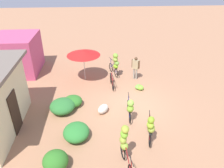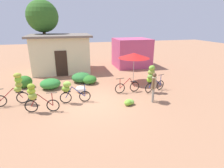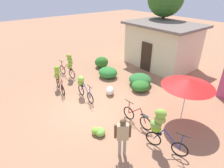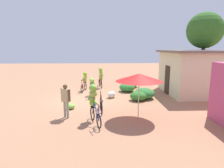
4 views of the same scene
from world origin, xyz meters
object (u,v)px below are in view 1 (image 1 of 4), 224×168
Objects in this scene: bicycle_leftmost at (125,143)px; produce_sack at (103,109)px; market_umbrella at (83,53)px; person_vendor at (136,66)px; bicycle_center_loaded at (130,108)px; shop_pink at (18,54)px; bicycle_by_shop at (112,81)px; bicycle_rightmost at (115,63)px; bicycle_near_pile at (150,127)px; banana_pile_on_ground at (139,87)px.

bicycle_leftmost is 2.40× the size of produce_sack.
market_umbrella is 1.34× the size of person_vendor.
bicycle_center_loaded is 2.30× the size of produce_sack.
bicycle_center_loaded is (-6.09, -7.12, -0.57)m from shop_pink.
bicycle_by_shop is at bearing -112.38° from shop_pink.
bicycle_leftmost is at bearing -165.41° from market_umbrella.
bicycle_rightmost is at bearing -80.24° from market_umbrella.
person_vendor is at bearing -92.90° from market_umbrella.
shop_pink reaches higher than market_umbrella.
bicycle_near_pile is 1.72m from bicycle_center_loaded.
bicycle_center_loaded is at bearing 22.37° from bicycle_near_pile.
bicycle_near_pile is 3.07m from produce_sack.
bicycle_leftmost is 5.82m from banana_pile_on_ground.
banana_pile_on_ground is (-0.49, -1.68, -0.20)m from bicycle_by_shop.
bicycle_by_shop is at bearing 11.00° from bicycle_center_loaded.
person_vendor reaches higher than bicycle_near_pile.
banana_pile_on_ground is at bearing -15.99° from bicycle_leftmost.
bicycle_leftmost is at bearing 167.64° from bicycle_center_loaded.
shop_pink is 1.90× the size of bicycle_rightmost.
bicycle_rightmost is (7.44, -0.22, 0.03)m from bicycle_leftmost.
market_umbrella reaches higher than person_vendor.
shop_pink is at bearing 45.37° from bicycle_near_pile.
bicycle_leftmost is 1.05× the size of person_vendor.
bicycle_leftmost is (-8.69, -6.55, -0.33)m from shop_pink.
shop_pink is 2.00× the size of person_vendor.
bicycle_center_loaded reaches higher than produce_sack.
bicycle_by_shop is (-1.05, -1.75, -1.57)m from market_umbrella.
market_umbrella is 4.30m from produce_sack.
bicycle_rightmost reaches higher than bicycle_leftmost.
bicycle_rightmost is (0.36, -2.07, -0.91)m from market_umbrella.
bicycle_center_loaded is 1.01× the size of bicycle_by_shop.
bicycle_by_shop is (3.43, 0.67, -0.39)m from bicycle_center_loaded.
shop_pink is 1.49× the size of market_umbrella.
bicycle_leftmost is (-7.08, -1.84, -0.94)m from market_umbrella.
shop_pink is 10.89m from bicycle_leftmost.
person_vendor is at bearing -12.46° from bicycle_leftmost.
shop_pink is 10.94m from bicycle_near_pile.
bicycle_rightmost reaches higher than person_vendor.
market_umbrella reaches higher than bicycle_leftmost.
person_vendor is at bearing -12.53° from bicycle_center_loaded.
bicycle_leftmost reaches higher than person_vendor.
bicycle_rightmost is at bearing -12.79° from bicycle_by_shop.
bicycle_rightmost reaches higher than banana_pile_on_ground.
bicycle_near_pile is at bearing -171.16° from bicycle_rightmost.
bicycle_center_loaded is 2.24× the size of banana_pile_on_ground.
produce_sack is at bearing 133.91° from banana_pile_on_ground.
bicycle_leftmost is at bearing -179.09° from bicycle_by_shop.
bicycle_center_loaded is 4.42m from person_vendor.
bicycle_by_shop is at bearing -13.26° from produce_sack.
banana_pile_on_ground is at bearing -19.11° from bicycle_center_loaded.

